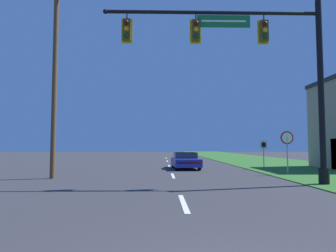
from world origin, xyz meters
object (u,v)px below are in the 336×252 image
(signal_mast, at_px, (262,63))
(route_sign_post, at_px, (264,148))
(utility_pole_near, at_px, (55,72))
(stop_sign, at_px, (287,143))
(car_ahead, at_px, (185,160))

(signal_mast, height_order, route_sign_post, signal_mast)
(route_sign_post, bearing_deg, utility_pole_near, -155.26)
(stop_sign, height_order, route_sign_post, stop_sign)
(stop_sign, bearing_deg, utility_pole_near, -173.01)
(signal_mast, relative_size, car_ahead, 2.23)
(car_ahead, distance_m, stop_sign, 7.53)
(utility_pole_near, bearing_deg, car_ahead, 41.27)
(signal_mast, height_order, stop_sign, signal_mast)
(stop_sign, bearing_deg, car_ahead, 138.52)
(utility_pole_near, bearing_deg, stop_sign, 6.99)
(signal_mast, height_order, car_ahead, signal_mast)
(stop_sign, relative_size, utility_pole_near, 0.23)
(stop_sign, relative_size, route_sign_post, 1.23)
(route_sign_post, xyz_separation_m, utility_pole_near, (-13.12, -6.05, 4.08))
(signal_mast, bearing_deg, utility_pole_near, 164.49)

